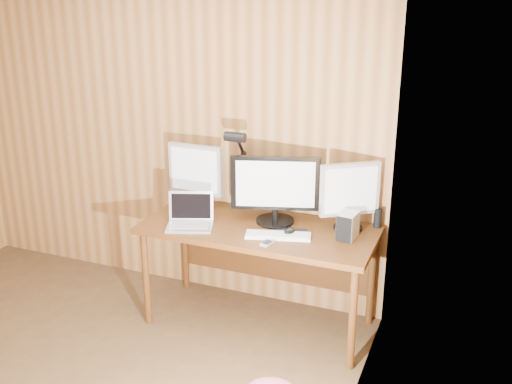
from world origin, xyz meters
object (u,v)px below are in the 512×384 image
Objects in this scene: laptop at (190,218)px; monitor_center at (275,189)px; mouse at (290,231)px; speaker at (378,218)px; desk_lamp at (239,158)px; keyboard at (278,235)px; monitor_left at (196,174)px; phone at (267,243)px; hard_drive at (348,226)px; monitor_right at (350,194)px; desk at (262,239)px.

monitor_center is at bearing 6.39° from laptop.
mouse is at bearing -62.12° from monitor_center.
speaker is 1.05m from desk_lamp.
monitor_center reaches higher than keyboard.
phone is (0.72, -0.43, -0.25)m from monitor_left.
monitor_center reaches higher than phone.
keyboard is 0.69× the size of desk_lamp.
keyboard is at bearing -154.50° from hard_drive.
monitor_left is 4.00× the size of phone.
desk_lamp reaches higher than hard_drive.
monitor_left is 1.28× the size of laptop.
speaker is at bearing 25.48° from mouse.
monitor_right is (0.50, 0.07, 0.00)m from monitor_center.
hard_drive is 0.30m from speaker.
laptop is at bearing -170.57° from monitor_center.
desk is 0.59m from desk_lamp.
monitor_right is at bearing 22.31° from keyboard.
hard_drive reaches higher than mouse.
desk_lamp reaches higher than speaker.
speaker is (0.15, 0.26, -0.02)m from hard_drive.
monitor_left is 1.20m from hard_drive.
monitor_center is at bearing 127.37° from mouse.
laptop is 0.69m from mouse.
laptop is (-0.52, -0.26, -0.19)m from monitor_center.
desk_lamp reaches higher than desk.
monitor_right reaches higher than speaker.
speaker is (0.60, 0.54, 0.06)m from phone.
desk is 0.53m from laptop.
monitor_right reaches higher than desk.
monitor_right is at bearing 1.88° from monitor_left.
desk is 2.69× the size of monitor_center.
keyboard is (0.11, -0.23, -0.24)m from monitor_center.
laptop is (-1.02, -0.33, -0.20)m from monitor_right.
desk is 13.46× the size of phone.
laptop is at bearing -68.15° from monitor_left.
desk is 0.69m from monitor_left.
phone is (-0.45, -0.28, -0.08)m from hard_drive.
laptop is (-0.45, -0.21, 0.18)m from desk.
speaker is (1.20, 0.44, 0.01)m from laptop.
desk_lamp reaches higher than laptop.
monitor_center reaches higher than mouse.
mouse is 0.22m from phone.
laptop reaches higher than hard_drive.
desk is at bearing -9.71° from monitor_left.
monitor_center reaches higher than hard_drive.
mouse is 0.62m from speaker.
keyboard is 3.76× the size of phone.
desk is 9.13× the size of hard_drive.
mouse is (0.68, 0.10, -0.03)m from laptop.
mouse reaches higher than desk.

